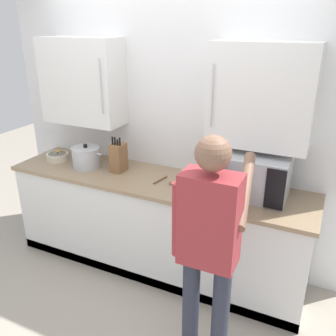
{
  "coord_description": "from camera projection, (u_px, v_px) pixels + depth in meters",
  "views": [
    {
      "loc": [
        1.34,
        -1.69,
        2.19
      ],
      "look_at": [
        0.15,
        0.84,
        1.05
      ],
      "focal_mm": 38.76,
      "sensor_mm": 36.0,
      "label": 1
    }
  ],
  "objects": [
    {
      "name": "fruit_bowl",
      "position": [
        58.0,
        156.0,
        3.6
      ],
      "size": [
        0.21,
        0.21,
        0.09
      ],
      "color": "beige",
      "rests_on": "counter_unit"
    },
    {
      "name": "stock_pot",
      "position": [
        86.0,
        157.0,
        3.41
      ],
      "size": [
        0.36,
        0.27,
        0.22
      ],
      "color": "#B7BABF",
      "rests_on": "counter_unit"
    },
    {
      "name": "thermos_flask",
      "position": [
        203.0,
        170.0,
        2.97
      ],
      "size": [
        0.08,
        0.08,
        0.3
      ],
      "color": "#B7BABF",
      "rests_on": "counter_unit"
    },
    {
      "name": "ground_plane",
      "position": [
        104.0,
        329.0,
        2.78
      ],
      "size": [
        9.76,
        9.76,
        0.0
      ],
      "primitive_type": "plane",
      "color": "#9E9384"
    },
    {
      "name": "microwave_oven",
      "position": [
        252.0,
        176.0,
        2.81
      ],
      "size": [
        0.51,
        0.69,
        0.34
      ],
      "color": "#B7BABF",
      "rests_on": "counter_unit"
    },
    {
      "name": "wooden_spoon",
      "position": [
        167.0,
        182.0,
        3.11
      ],
      "size": [
        0.18,
        0.19,
        0.02
      ],
      "color": "brown",
      "rests_on": "counter_unit"
    },
    {
      "name": "knife_block",
      "position": [
        118.0,
        157.0,
        3.3
      ],
      "size": [
        0.11,
        0.15,
        0.33
      ],
      "color": "brown",
      "rests_on": "counter_unit"
    },
    {
      "name": "back_wall_tiled",
      "position": [
        170.0,
        104.0,
        3.21
      ],
      "size": [
        3.35,
        0.44,
        2.86
      ],
      "color": "white",
      "rests_on": "ground_plane"
    },
    {
      "name": "counter_unit",
      "position": [
        156.0,
        224.0,
        3.35
      ],
      "size": [
        2.75,
        0.66,
        0.9
      ],
      "color": "white",
      "rests_on": "ground_plane"
    },
    {
      "name": "person_figure",
      "position": [
        209.0,
        242.0,
        2.14
      ],
      "size": [
        0.44,
        0.66,
        1.64
      ],
      "color": "#282D3D",
      "rests_on": "ground_plane"
    }
  ]
}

